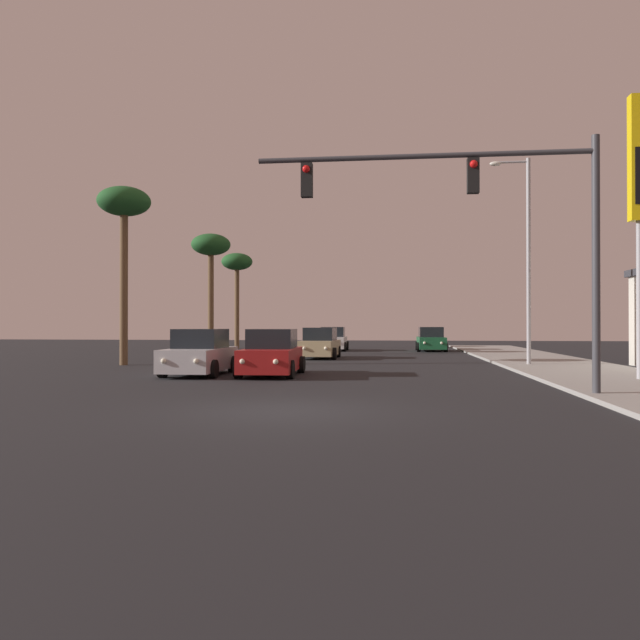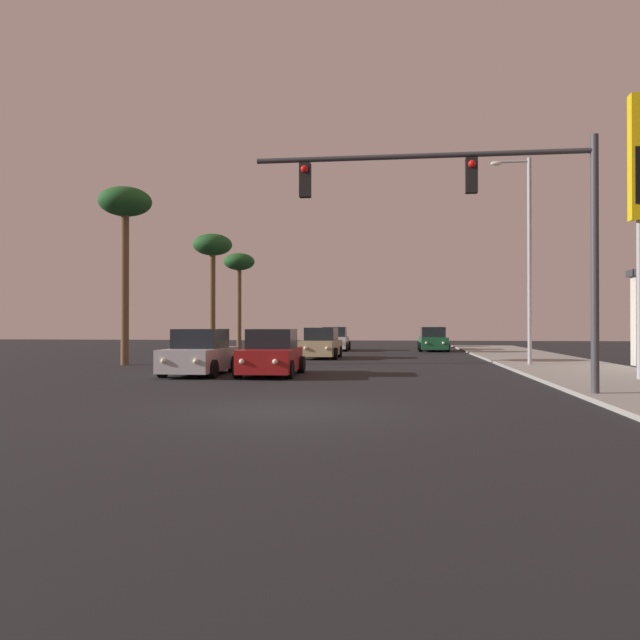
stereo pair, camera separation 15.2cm
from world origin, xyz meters
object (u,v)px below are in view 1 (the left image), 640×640
at_px(car_white, 333,340).
at_px(car_tan, 320,344).
at_px(palm_tree_mid, 211,250).
at_px(palm_tree_far, 237,266).
at_px(car_red, 272,354).
at_px(palm_tree_near, 124,211).
at_px(car_silver, 200,354).
at_px(street_lamp, 525,250).
at_px(car_green, 431,340).
at_px(traffic_light_mast, 491,209).

bearing_deg(car_white, car_tan, 90.33).
xyz_separation_m(palm_tree_mid, palm_tree_far, (-0.90, 10.00, -0.03)).
height_order(car_red, palm_tree_near, palm_tree_near).
xyz_separation_m(car_silver, street_lamp, (12.78, 5.92, 4.36)).
height_order(car_green, palm_tree_far, palm_tree_far).
xyz_separation_m(car_white, palm_tree_far, (-7.77, 3.08, 5.62)).
relative_size(car_tan, traffic_light_mast, 0.50).
xyz_separation_m(car_white, car_green, (6.87, -0.08, 0.00)).
xyz_separation_m(palm_tree_near, palm_tree_far, (0.19, 20.00, -0.67)).
distance_m(car_red, traffic_light_mast, 9.85).
height_order(car_tan, street_lamp, street_lamp).
bearing_deg(palm_tree_far, car_red, -73.01).
distance_m(palm_tree_near, palm_tree_far, 20.01).
distance_m(car_tan, car_white, 10.23).
distance_m(car_silver, street_lamp, 14.74).
bearing_deg(car_red, palm_tree_mid, -67.90).
height_order(palm_tree_near, palm_tree_far, palm_tree_near).
bearing_deg(car_tan, palm_tree_near, 41.30).
bearing_deg(traffic_light_mast, car_red, 139.67).
bearing_deg(palm_tree_mid, car_silver, -74.85).
distance_m(car_tan, palm_tree_mid, 9.68).
bearing_deg(car_green, palm_tree_near, 47.84).
distance_m(palm_tree_mid, palm_tree_near, 10.08).
height_order(car_red, car_white, same).
xyz_separation_m(car_green, palm_tree_far, (-14.64, 3.16, 5.62)).
xyz_separation_m(car_white, palm_tree_near, (-7.96, -16.92, 6.29)).
bearing_deg(car_green, car_tan, 56.12).
relative_size(car_green, street_lamp, 0.48).
distance_m(car_white, palm_tree_far, 10.07).
xyz_separation_m(car_tan, traffic_light_mast, (6.45, -17.49, 4.04)).
bearing_deg(traffic_light_mast, car_white, 103.62).
height_order(car_silver, street_lamp, street_lamp).
relative_size(car_green, palm_tree_mid, 0.58).
distance_m(car_white, car_green, 6.87).
bearing_deg(car_silver, car_white, -96.99).
xyz_separation_m(car_silver, palm_tree_mid, (-4.07, 15.04, 5.65)).
distance_m(car_red, palm_tree_near, 11.21).
distance_m(car_green, traffic_light_mast, 27.93).
bearing_deg(car_tan, palm_tree_mid, -22.72).
bearing_deg(palm_tree_mid, car_red, -65.80).
bearing_deg(palm_tree_near, car_white, 64.80).
bearing_deg(car_silver, palm_tree_mid, -74.59).
xyz_separation_m(car_red, palm_tree_mid, (-6.73, 14.98, 5.65)).
height_order(car_silver, traffic_light_mast, traffic_light_mast).
height_order(car_red, palm_tree_mid, palm_tree_mid).
bearing_deg(car_silver, street_lamp, -154.88).
bearing_deg(palm_tree_mid, palm_tree_far, 95.15).
xyz_separation_m(car_tan, street_lamp, (9.72, -5.82, 4.36)).
bearing_deg(palm_tree_near, palm_tree_mid, 83.75).
bearing_deg(car_silver, car_green, -113.57).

